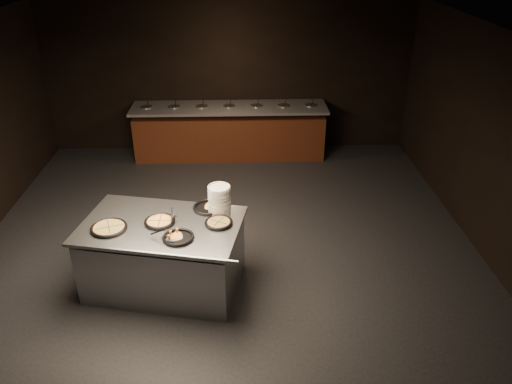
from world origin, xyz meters
TOP-DOWN VIEW (x-y plane):
  - room at (0.00, 0.00)m, footprint 7.02×8.02m
  - salad_bar at (0.00, 3.56)m, footprint 3.70×0.83m
  - serving_counter at (-0.75, -0.45)m, footprint 2.08×1.57m
  - plate_stack at (-0.06, -0.18)m, footprint 0.27×0.27m
  - pan_veggie_whole at (-1.34, -0.54)m, footprint 0.42×0.42m
  - pan_cheese_whole at (-0.77, -0.42)m, footprint 0.37×0.37m
  - pan_cheese_slices_a at (-0.20, -0.10)m, footprint 0.40×0.40m
  - pan_cheese_slices_b at (-0.51, -0.77)m, footprint 0.36×0.36m
  - pan_veggie_slices at (-0.07, -0.47)m, footprint 0.34×0.34m
  - server_left at (-0.62, -0.36)m, footprint 0.09×0.31m
  - server_right at (-0.69, -0.78)m, footprint 0.31×0.13m

SIDE VIEW (x-z plane):
  - serving_counter at x=-0.75m, z-range -0.02..0.88m
  - salad_bar at x=0.00m, z-range -0.15..1.03m
  - pan_cheese_slices_a at x=-0.20m, z-range 0.90..0.94m
  - pan_cheese_slices_b at x=-0.51m, z-range 0.90..0.94m
  - pan_veggie_slices at x=-0.07m, z-range 0.90..0.94m
  - pan_cheese_whole at x=-0.77m, z-range 0.90..0.94m
  - pan_veggie_whole at x=-1.34m, z-range 0.90..0.94m
  - server_right at x=-0.69m, z-range 0.90..1.05m
  - server_left at x=-0.62m, z-range 0.90..1.04m
  - plate_stack at x=-0.06m, z-range 0.90..1.24m
  - room at x=0.00m, z-range -0.01..2.91m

